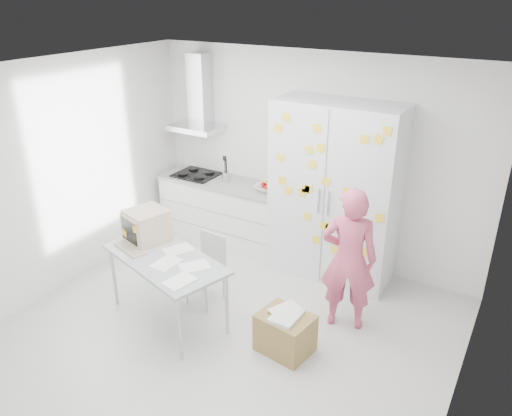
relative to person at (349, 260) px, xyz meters
The scene contains 10 objects.
floor 1.49m from the person, 143.32° to the right, with size 4.50×4.00×0.02m, color silver.
walls 1.15m from the person, behind, with size 4.52×4.01×2.70m.
ceiling 2.28m from the person, 143.32° to the right, with size 4.50×4.00×0.02m, color white.
counter_run 2.42m from the person, 156.69° to the left, with size 1.84×0.63×1.28m.
range_hood 3.10m from the person, 157.77° to the left, with size 0.70×0.48×1.01m.
tall_cabinet 1.12m from the person, 121.06° to the left, with size 1.50×0.68×2.20m.
person is the anchor object (origin of this frame).
desk 2.11m from the person, 158.44° to the right, with size 1.57×1.09×1.13m.
chair 1.61m from the person, 166.29° to the right, with size 0.40×0.40×0.83m.
cardboard_box 0.99m from the person, 116.03° to the right, with size 0.57×0.48×0.45m.
Camera 1 is at (2.46, -3.59, 3.38)m, focal length 35.00 mm.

